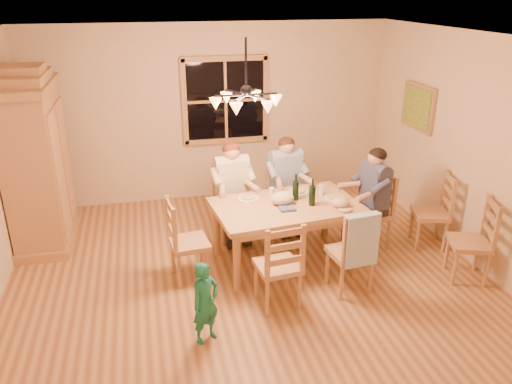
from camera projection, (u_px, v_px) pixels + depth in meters
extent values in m
plane|color=brown|center=(248.00, 273.00, 5.94)|extent=(5.50, 5.50, 0.00)
cube|color=white|center=(246.00, 37.00, 4.91)|extent=(5.50, 5.00, 0.02)
cube|color=beige|center=(213.00, 114.00, 7.68)|extent=(5.50, 0.02, 2.70)
cube|color=beige|center=(470.00, 149.00, 6.00)|extent=(0.02, 5.00, 2.70)
cube|color=black|center=(225.00, 100.00, 7.62)|extent=(1.20, 0.03, 1.20)
cube|color=#B07B4E|center=(226.00, 101.00, 7.61)|extent=(1.30, 0.06, 1.30)
cube|color=#9D7444|center=(418.00, 107.00, 6.98)|extent=(0.04, 0.78, 0.64)
cube|color=#1E6B2D|center=(416.00, 107.00, 6.98)|extent=(0.02, 0.68, 0.54)
cylinder|color=black|center=(246.00, 64.00, 5.01)|extent=(0.02, 0.02, 0.53)
sphere|color=black|center=(246.00, 91.00, 5.11)|extent=(0.12, 0.12, 0.12)
cylinder|color=black|center=(261.00, 94.00, 5.16)|extent=(0.34, 0.02, 0.02)
cone|color=#FFB259|center=(276.00, 101.00, 5.23)|extent=(0.13, 0.13, 0.12)
cylinder|color=black|center=(251.00, 92.00, 5.27)|extent=(0.19, 0.31, 0.02)
cone|color=#FFB259|center=(255.00, 96.00, 5.44)|extent=(0.13, 0.13, 0.12)
cylinder|color=black|center=(236.00, 93.00, 5.24)|extent=(0.19, 0.31, 0.02)
cone|color=#FFB259|center=(226.00, 98.00, 5.37)|extent=(0.13, 0.13, 0.12)
cylinder|color=black|center=(231.00, 95.00, 5.09)|extent=(0.34, 0.02, 0.02)
cone|color=#FFB259|center=(216.00, 104.00, 5.09)|extent=(0.13, 0.13, 0.12)
cylinder|color=black|center=(241.00, 98.00, 4.99)|extent=(0.19, 0.31, 0.02)
cone|color=#FFB259|center=(236.00, 109.00, 4.88)|extent=(0.13, 0.13, 0.12)
cylinder|color=black|center=(257.00, 97.00, 5.02)|extent=(0.19, 0.31, 0.02)
cone|color=#FFB259|center=(268.00, 107.00, 4.94)|extent=(0.13, 0.13, 0.12)
cube|color=#9D7444|center=(37.00, 169.00, 6.39)|extent=(0.60, 1.30, 2.00)
cube|color=#9D7444|center=(23.00, 86.00, 5.99)|extent=(0.66, 1.40, 0.10)
cube|color=#9D7444|center=(21.00, 78.00, 5.95)|extent=(0.58, 1.00, 0.12)
cube|color=#9D7444|center=(20.00, 70.00, 5.91)|extent=(0.52, 0.55, 0.10)
cube|color=#B07B4E|center=(60.00, 176.00, 6.16)|extent=(0.03, 0.55, 1.60)
cube|color=#B07B4E|center=(66.00, 159.00, 6.75)|extent=(0.03, 0.55, 1.60)
cube|color=#9D7444|center=(49.00, 234.00, 6.75)|extent=(0.66, 1.40, 0.12)
cube|color=#B58150|center=(286.00, 207.00, 5.95)|extent=(1.82, 1.23, 0.06)
cube|color=#B07B4E|center=(286.00, 213.00, 5.98)|extent=(1.65, 1.07, 0.10)
cylinder|color=#B07B4E|center=(237.00, 262.00, 5.49)|extent=(0.09, 0.09, 0.70)
cylinder|color=#B07B4E|center=(358.00, 241.00, 5.96)|extent=(0.09, 0.09, 0.70)
cylinder|color=#B07B4E|center=(217.00, 230.00, 6.23)|extent=(0.09, 0.09, 0.70)
cylinder|color=#B07B4E|center=(325.00, 213.00, 6.69)|extent=(0.09, 0.09, 0.70)
cube|color=#B07B4E|center=(233.00, 207.00, 6.63)|extent=(0.48, 0.47, 0.06)
cube|color=#B07B4E|center=(232.00, 188.00, 6.52)|extent=(0.38, 0.09, 0.54)
cube|color=#B07B4E|center=(285.00, 199.00, 6.86)|extent=(0.48, 0.47, 0.06)
cube|color=#B07B4E|center=(286.00, 181.00, 6.76)|extent=(0.38, 0.09, 0.54)
cube|color=#B07B4E|center=(278.00, 266.00, 5.22)|extent=(0.48, 0.47, 0.06)
cube|color=#B07B4E|center=(278.00, 243.00, 5.11)|extent=(0.38, 0.09, 0.54)
cube|color=#B07B4E|center=(350.00, 253.00, 5.48)|extent=(0.48, 0.47, 0.06)
cube|color=#B07B4E|center=(352.00, 231.00, 5.38)|extent=(0.38, 0.09, 0.54)
cube|color=#B07B4E|center=(189.00, 243.00, 5.69)|extent=(0.47, 0.48, 0.06)
cube|color=#B07B4E|center=(188.00, 222.00, 5.58)|extent=(0.09, 0.38, 0.54)
cube|color=#B07B4E|center=(371.00, 214.00, 6.42)|extent=(0.47, 0.48, 0.06)
cube|color=#B07B4E|center=(373.00, 195.00, 6.32)|extent=(0.09, 0.38, 0.54)
cube|color=beige|center=(232.00, 179.00, 6.48)|extent=(0.42, 0.26, 0.52)
cube|color=#262328|center=(232.00, 201.00, 6.60)|extent=(0.42, 0.46, 0.14)
sphere|color=tan|center=(232.00, 152.00, 6.33)|extent=(0.21, 0.21, 0.21)
ellipsoid|color=#592614|center=(231.00, 149.00, 6.32)|extent=(0.22, 0.22, 0.17)
cube|color=#315C88|center=(286.00, 173.00, 6.71)|extent=(0.42, 0.26, 0.52)
cube|color=#262328|center=(286.00, 194.00, 6.83)|extent=(0.42, 0.46, 0.14)
sphere|color=tan|center=(287.00, 146.00, 6.57)|extent=(0.21, 0.21, 0.21)
ellipsoid|color=#381E11|center=(287.00, 144.00, 6.56)|extent=(0.22, 0.22, 0.17)
cube|color=#3D4662|center=(374.00, 186.00, 6.27)|extent=(0.26, 0.42, 0.52)
cube|color=#262328|center=(372.00, 208.00, 6.39)|extent=(0.46, 0.42, 0.14)
sphere|color=tan|center=(377.00, 157.00, 6.13)|extent=(0.21, 0.21, 0.21)
ellipsoid|color=black|center=(377.00, 155.00, 6.12)|extent=(0.22, 0.22, 0.17)
cube|color=#9DC1D5|center=(361.00, 240.00, 5.22)|extent=(0.39, 0.14, 0.58)
cylinder|color=black|center=(296.00, 187.00, 6.00)|extent=(0.08, 0.08, 0.33)
cylinder|color=black|center=(312.00, 192.00, 5.86)|extent=(0.08, 0.08, 0.33)
cylinder|color=white|center=(248.00, 199.00, 6.08)|extent=(0.26, 0.26, 0.02)
cylinder|color=white|center=(298.00, 192.00, 6.26)|extent=(0.26, 0.26, 0.02)
cylinder|color=white|center=(334.00, 198.00, 6.08)|extent=(0.26, 0.26, 0.02)
cylinder|color=silver|center=(272.00, 193.00, 6.07)|extent=(0.06, 0.06, 0.14)
cylinder|color=silver|center=(322.00, 190.00, 6.16)|extent=(0.06, 0.06, 0.14)
ellipsoid|color=tan|center=(340.00, 203.00, 5.85)|extent=(0.20, 0.20, 0.11)
cube|color=#44547C|center=(287.00, 209.00, 5.78)|extent=(0.19, 0.16, 0.03)
ellipsoid|color=#BAB187|center=(282.00, 198.00, 5.91)|extent=(0.28, 0.22, 0.15)
imported|color=#1B7C61|center=(205.00, 303.00, 4.67)|extent=(0.36, 0.33, 0.83)
cube|color=#B07B4E|center=(469.00, 243.00, 5.69)|extent=(0.54, 0.55, 0.06)
cube|color=#B07B4E|center=(473.00, 222.00, 5.58)|extent=(0.17, 0.38, 0.54)
cube|color=#B07B4E|center=(430.00, 214.00, 6.43)|extent=(0.53, 0.54, 0.06)
cube|color=#B07B4E|center=(433.00, 194.00, 6.33)|extent=(0.16, 0.38, 0.54)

